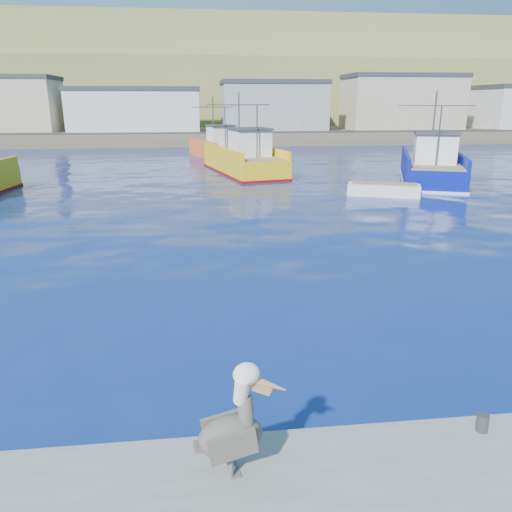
{
  "coord_description": "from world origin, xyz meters",
  "views": [
    {
      "loc": [
        -1.57,
        -10.0,
        5.76
      ],
      "look_at": [
        0.09,
        4.09,
        1.35
      ],
      "focal_mm": 35.0,
      "sensor_mm": 36.0,
      "label": 1
    }
  ],
  "objects_px": {
    "trawler_blue": "(431,168)",
    "boat_orange": "(218,148)",
    "pelican": "(234,427)",
    "skiff_mid": "(383,191)",
    "trawler_yellow_b": "(244,160)"
  },
  "relations": [
    {
      "from": "trawler_blue",
      "to": "boat_orange",
      "type": "bearing_deg",
      "value": 129.26
    },
    {
      "from": "boat_orange",
      "to": "pelican",
      "type": "xyz_separation_m",
      "value": [
        -1.83,
        -47.72,
        0.19
      ]
    },
    {
      "from": "skiff_mid",
      "to": "pelican",
      "type": "bearing_deg",
      "value": -115.09
    },
    {
      "from": "trawler_yellow_b",
      "to": "boat_orange",
      "type": "xyz_separation_m",
      "value": [
        -1.71,
        12.07,
        0.01
      ]
    },
    {
      "from": "trawler_yellow_b",
      "to": "pelican",
      "type": "distance_m",
      "value": 35.82
    },
    {
      "from": "trawler_yellow_b",
      "to": "skiff_mid",
      "type": "bearing_deg",
      "value": -55.65
    },
    {
      "from": "trawler_yellow_b",
      "to": "trawler_blue",
      "type": "xyz_separation_m",
      "value": [
        13.31,
        -6.31,
        -0.01
      ]
    },
    {
      "from": "trawler_yellow_b",
      "to": "boat_orange",
      "type": "distance_m",
      "value": 12.19
    },
    {
      "from": "boat_orange",
      "to": "pelican",
      "type": "height_order",
      "value": "boat_orange"
    },
    {
      "from": "boat_orange",
      "to": "skiff_mid",
      "type": "relative_size",
      "value": 2.03
    },
    {
      "from": "trawler_blue",
      "to": "boat_orange",
      "type": "distance_m",
      "value": 23.74
    },
    {
      "from": "boat_orange",
      "to": "skiff_mid",
      "type": "distance_m",
      "value": 25.35
    },
    {
      "from": "trawler_yellow_b",
      "to": "pelican",
      "type": "height_order",
      "value": "trawler_yellow_b"
    },
    {
      "from": "trawler_blue",
      "to": "pelican",
      "type": "distance_m",
      "value": 33.83
    },
    {
      "from": "pelican",
      "to": "trawler_blue",
      "type": "bearing_deg",
      "value": 60.13
    }
  ]
}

